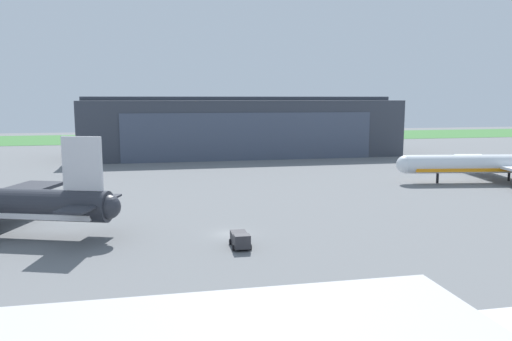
{
  "coord_description": "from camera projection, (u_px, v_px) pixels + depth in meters",
  "views": [
    {
      "loc": [
        -10.09,
        -66.96,
        18.66
      ],
      "look_at": [
        7.77,
        19.72,
        5.84
      ],
      "focal_mm": 35.34,
      "sensor_mm": 36.0,
      "label": 1
    }
  ],
  "objects": [
    {
      "name": "ground_plane",
      "position": [
        230.0,
        234.0,
        69.59
      ],
      "size": [
        440.0,
        440.0,
        0.0
      ],
      "primitive_type": "plane",
      "color": "slate"
    },
    {
      "name": "grass_field_strip",
      "position": [
        175.0,
        138.0,
        235.73
      ],
      "size": [
        440.0,
        56.0,
        0.08
      ],
      "primitive_type": "cube",
      "color": "#3D7438",
      "rests_on": "ground_plane"
    },
    {
      "name": "maintenance_hangar",
      "position": [
        242.0,
        127.0,
        164.86
      ],
      "size": [
        99.65,
        30.95,
        19.0
      ],
      "color": "#383D47",
      "rests_on": "ground_plane"
    },
    {
      "name": "airliner_far_right",
      "position": [
        508.0,
        164.0,
        111.14
      ],
      "size": [
        48.89,
        42.46,
        13.18
      ],
      "color": "silver",
      "rests_on": "ground_plane"
    },
    {
      "name": "pushback_tractor",
      "position": [
        240.0,
        239.0,
        63.17
      ],
      "size": [
        2.42,
        4.61,
        2.02
      ],
      "color": "#2D2D33",
      "rests_on": "ground_plane"
    }
  ]
}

